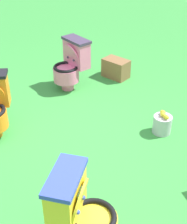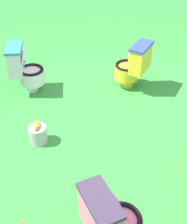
% 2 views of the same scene
% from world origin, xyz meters
% --- Properties ---
extents(ground, '(14.00, 14.00, 0.00)m').
position_xyz_m(ground, '(0.00, 0.00, 0.00)').
color(ground, green).
extents(toilet_yellow, '(0.62, 0.59, 0.73)m').
position_xyz_m(toilet_yellow, '(0.75, -0.74, 0.37)').
color(toilet_yellow, yellow).
rests_on(toilet_yellow, ground).
extents(toilet_pink, '(0.47, 0.54, 0.73)m').
position_xyz_m(toilet_pink, '(-1.21, 1.06, 0.37)').
color(toilet_pink, pink).
rests_on(toilet_pink, ground).
extents(small_crate, '(0.40, 0.26, 0.29)m').
position_xyz_m(small_crate, '(-0.95, 1.77, 0.15)').
color(small_crate, brown).
rests_on(small_crate, ground).
extents(lemon_bucket, '(0.22, 0.22, 0.28)m').
position_xyz_m(lemon_bucket, '(0.39, 0.99, 0.12)').
color(lemon_bucket, '#B7B7BF').
rests_on(lemon_bucket, ground).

